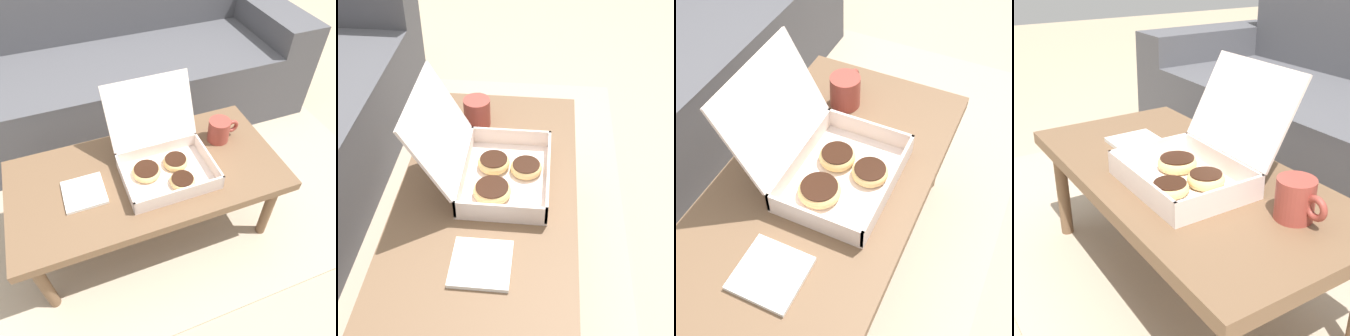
% 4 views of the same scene
% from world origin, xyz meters
% --- Properties ---
extents(ground_plane, '(12.00, 12.00, 0.00)m').
position_xyz_m(ground_plane, '(0.00, 0.00, 0.00)').
color(ground_plane, tan).
extents(area_rug, '(2.58, 1.88, 0.01)m').
position_xyz_m(area_rug, '(0.00, 0.30, 0.01)').
color(area_rug, tan).
rests_on(area_rug, ground_plane).
extents(coffee_table, '(1.09, 0.53, 0.40)m').
position_xyz_m(coffee_table, '(0.00, -0.14, 0.36)').
color(coffee_table, brown).
rests_on(coffee_table, ground_plane).
extents(pastry_box, '(0.35, 0.39, 0.30)m').
position_xyz_m(pastry_box, '(0.07, -0.15, 0.46)').
color(pastry_box, silver).
rests_on(pastry_box, coffee_table).
extents(coffee_mug, '(0.14, 0.09, 0.10)m').
position_xyz_m(coffee_mug, '(0.36, -0.07, 0.45)').
color(coffee_mug, '#993D33').
rests_on(coffee_mug, coffee_table).
extents(napkin_stack, '(0.15, 0.15, 0.01)m').
position_xyz_m(napkin_stack, '(-0.25, -0.16, 0.41)').
color(napkin_stack, white).
rests_on(napkin_stack, coffee_table).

